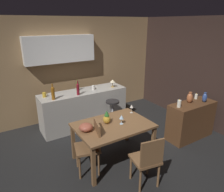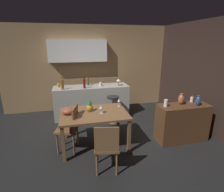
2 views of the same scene
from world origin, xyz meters
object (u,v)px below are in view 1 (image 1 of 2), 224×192
chair_by_doorway (147,159)px  wine_bottle_ruby (78,89)px  pineapple_centerpiece (107,118)px  bar_stool (113,114)px  pillar_candle_tall (196,96)px  vase_copper (190,98)px  wine_glass_right (132,107)px  wine_bottle_amber (53,93)px  cup_mustard (44,95)px  vase_ceramic_blue (205,98)px  sideboard_cabinet (191,120)px  counter_lamp (113,81)px  chair_near_window (91,145)px  pillar_candle_short (179,104)px  dining_table (113,128)px  cup_white (93,88)px  wine_bottle_olive (77,85)px  fruit_bowl (86,127)px  wine_glass_left (121,117)px

chair_by_doorway → wine_bottle_ruby: bearing=94.2°
pineapple_centerpiece → bar_stool: bearing=53.1°
pillar_candle_tall → vase_copper: 0.34m
wine_glass_right → wine_bottle_amber: wine_bottle_amber is taller
wine_bottle_ruby → cup_mustard: wine_bottle_ruby is taller
vase_ceramic_blue → sideboard_cabinet: bearing=162.4°
wine_bottle_amber → counter_lamp: size_ratio=1.73×
chair_near_window → pillar_candle_short: bearing=-3.9°
cup_mustard → vase_ceramic_blue: vase_ceramic_blue is taller
dining_table → counter_lamp: bearing=58.4°
counter_lamp → cup_white: bearing=171.2°
wine_bottle_olive → sideboard_cabinet: bearing=-46.0°
wine_glass_right → fruit_bowl: (-1.09, -0.19, -0.07)m
sideboard_cabinet → chair_near_window: bearing=176.5°
wine_bottle_olive → wine_bottle_amber: bearing=-155.0°
wine_glass_right → cup_white: cup_white is taller
chair_near_window → counter_lamp: 2.13m
wine_bottle_ruby → wine_bottle_amber: size_ratio=0.97×
wine_bottle_amber → cup_mustard: (-0.12, 0.26, -0.11)m
dining_table → chair_near_window: chair_near_window is taller
wine_bottle_olive → pillar_candle_tall: wine_bottle_olive is taller
wine_bottle_ruby → vase_ceramic_blue: size_ratio=1.50×
bar_stool → counter_lamp: size_ratio=3.57×
dining_table → counter_lamp: (0.90, 1.46, 0.39)m
vase_ceramic_blue → vase_copper: (-0.30, 0.15, 0.01)m
fruit_bowl → dining_table: bearing=-4.7°
bar_stool → vase_copper: vase_copper is taller
wine_glass_right → vase_copper: (1.27, -0.38, 0.06)m
pillar_candle_short → vase_copper: vase_copper is taller
wine_glass_left → dining_table: bearing=153.8°
chair_near_window → wine_glass_left: (0.62, 0.00, 0.36)m
wine_bottle_olive → vase_copper: wine_bottle_olive is taller
sideboard_cabinet → wine_bottle_ruby: bearing=141.1°
dining_table → counter_lamp: size_ratio=6.64×
sideboard_cabinet → cup_mustard: 3.29m
wine_glass_right → fruit_bowl: wine_glass_right is taller
chair_near_window → pillar_candle_short: pillar_candle_short is taller
wine_glass_right → wine_bottle_amber: 1.69m
wine_bottle_amber → counter_lamp: bearing=3.1°
wine_bottle_ruby → cup_white: 0.50m
chair_by_doorway → vase_ceramic_blue: size_ratio=3.98×
counter_lamp → pillar_candle_tall: counter_lamp is taller
wine_bottle_ruby → dining_table: bearing=-86.9°
wine_bottle_olive → pillar_candle_tall: bearing=-39.6°
wine_bottle_amber → cup_white: wine_bottle_amber is taller
fruit_bowl → counter_lamp: counter_lamp is taller
pillar_candle_tall → cup_white: bearing=138.1°
pillar_candle_tall → vase_copper: size_ratio=0.58×
wine_glass_left → vase_ceramic_blue: bearing=-6.5°
fruit_bowl → pillar_candle_short: 1.99m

